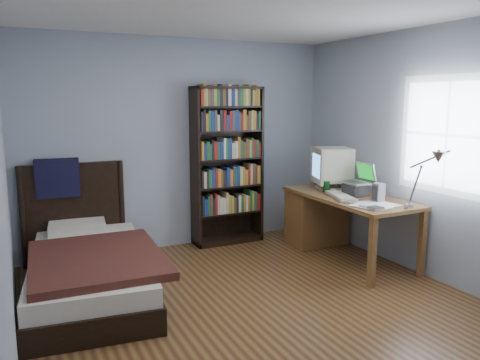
{
  "coord_description": "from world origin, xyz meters",
  "views": [
    {
      "loc": [
        -1.83,
        -3.27,
        1.79
      ],
      "look_at": [
        0.17,
        0.81,
        1.0
      ],
      "focal_mm": 35.0,
      "sensor_mm": 36.0,
      "label": 1
    }
  ],
  "objects_px": {
    "keyboard": "(341,196)",
    "desk": "(324,214)",
    "bookshelf": "(227,166)",
    "soda_can": "(326,187)",
    "laptop": "(357,186)",
    "desk_lamp": "(434,163)",
    "speaker": "(378,192)",
    "crt_monitor": "(331,165)",
    "bed": "(88,264)"
  },
  "relations": [
    {
      "from": "bed",
      "to": "soda_can",
      "type": "bearing_deg",
      "value": -1.99
    },
    {
      "from": "desk",
      "to": "keyboard",
      "type": "bearing_deg",
      "value": -107.75
    },
    {
      "from": "desk",
      "to": "laptop",
      "type": "distance_m",
      "value": 0.64
    },
    {
      "from": "desk_lamp",
      "to": "soda_can",
      "type": "relative_size",
      "value": 4.74
    },
    {
      "from": "keyboard",
      "to": "bed",
      "type": "relative_size",
      "value": 0.23
    },
    {
      "from": "desk",
      "to": "crt_monitor",
      "type": "xyz_separation_m",
      "value": [
        0.04,
        -0.04,
        0.6
      ]
    },
    {
      "from": "crt_monitor",
      "to": "speaker",
      "type": "xyz_separation_m",
      "value": [
        0.02,
        -0.79,
        -0.18
      ]
    },
    {
      "from": "desk",
      "to": "laptop",
      "type": "bearing_deg",
      "value": -81.42
    },
    {
      "from": "desk",
      "to": "bookshelf",
      "type": "xyz_separation_m",
      "value": [
        -0.96,
        0.72,
        0.56
      ]
    },
    {
      "from": "desk",
      "to": "speaker",
      "type": "bearing_deg",
      "value": -85.44
    },
    {
      "from": "speaker",
      "to": "bed",
      "type": "relative_size",
      "value": 0.09
    },
    {
      "from": "laptop",
      "to": "speaker",
      "type": "height_order",
      "value": "laptop"
    },
    {
      "from": "bookshelf",
      "to": "soda_can",
      "type": "bearing_deg",
      "value": -46.92
    },
    {
      "from": "crt_monitor",
      "to": "desk_lamp",
      "type": "bearing_deg",
      "value": -91.27
    },
    {
      "from": "keyboard",
      "to": "bed",
      "type": "bearing_deg",
      "value": -172.47
    },
    {
      "from": "laptop",
      "to": "bookshelf",
      "type": "distance_m",
      "value": 1.59
    },
    {
      "from": "crt_monitor",
      "to": "laptop",
      "type": "xyz_separation_m",
      "value": [
        0.03,
        -0.44,
        -0.18
      ]
    },
    {
      "from": "laptop",
      "to": "soda_can",
      "type": "relative_size",
      "value": 2.77
    },
    {
      "from": "desk_lamp",
      "to": "bed",
      "type": "xyz_separation_m",
      "value": [
        -2.78,
        1.47,
        -0.98
      ]
    },
    {
      "from": "bed",
      "to": "speaker",
      "type": "bearing_deg",
      "value": -14.67
    },
    {
      "from": "speaker",
      "to": "bed",
      "type": "bearing_deg",
      "value": 163.51
    },
    {
      "from": "laptop",
      "to": "desk_lamp",
      "type": "distance_m",
      "value": 1.16
    },
    {
      "from": "soda_can",
      "to": "desk_lamp",
      "type": "bearing_deg",
      "value": -84.88
    },
    {
      "from": "laptop",
      "to": "keyboard",
      "type": "distance_m",
      "value": 0.25
    },
    {
      "from": "crt_monitor",
      "to": "keyboard",
      "type": "relative_size",
      "value": 1.12
    },
    {
      "from": "keyboard",
      "to": "desk",
      "type": "bearing_deg",
      "value": 88.97
    },
    {
      "from": "desk_lamp",
      "to": "bookshelf",
      "type": "height_order",
      "value": "bookshelf"
    },
    {
      "from": "laptop",
      "to": "keyboard",
      "type": "relative_size",
      "value": 0.73
    },
    {
      "from": "desk",
      "to": "speaker",
      "type": "height_order",
      "value": "speaker"
    },
    {
      "from": "desk_lamp",
      "to": "soda_can",
      "type": "bearing_deg",
      "value": 95.12
    },
    {
      "from": "keyboard",
      "to": "bookshelf",
      "type": "xyz_separation_m",
      "value": [
        -0.79,
        1.23,
        0.23
      ]
    },
    {
      "from": "crt_monitor",
      "to": "keyboard",
      "type": "height_order",
      "value": "crt_monitor"
    },
    {
      "from": "bookshelf",
      "to": "laptop",
      "type": "bearing_deg",
      "value": -49.32
    },
    {
      "from": "keyboard",
      "to": "soda_can",
      "type": "xyz_separation_m",
      "value": [
        0.05,
        0.33,
        0.05
      ]
    },
    {
      "from": "soda_can",
      "to": "bookshelf",
      "type": "distance_m",
      "value": 1.24
    },
    {
      "from": "desk",
      "to": "keyboard",
      "type": "distance_m",
      "value": 0.63
    },
    {
      "from": "soda_can",
      "to": "bookshelf",
      "type": "bearing_deg",
      "value": 133.08
    },
    {
      "from": "crt_monitor",
      "to": "bed",
      "type": "relative_size",
      "value": 0.25
    },
    {
      "from": "crt_monitor",
      "to": "bookshelf",
      "type": "relative_size",
      "value": 0.29
    },
    {
      "from": "keyboard",
      "to": "bookshelf",
      "type": "relative_size",
      "value": 0.26
    },
    {
      "from": "desk",
      "to": "bed",
      "type": "bearing_deg",
      "value": -178.11
    },
    {
      "from": "bed",
      "to": "laptop",
      "type": "bearing_deg",
      "value": -7.83
    },
    {
      "from": "laptop",
      "to": "speaker",
      "type": "relative_size",
      "value": 1.85
    },
    {
      "from": "desk_lamp",
      "to": "speaker",
      "type": "height_order",
      "value": "desk_lamp"
    },
    {
      "from": "laptop",
      "to": "speaker",
      "type": "distance_m",
      "value": 0.35
    },
    {
      "from": "crt_monitor",
      "to": "laptop",
      "type": "height_order",
      "value": "crt_monitor"
    },
    {
      "from": "laptop",
      "to": "keyboard",
      "type": "bearing_deg",
      "value": -172.63
    },
    {
      "from": "crt_monitor",
      "to": "speaker",
      "type": "relative_size",
      "value": 2.83
    },
    {
      "from": "keyboard",
      "to": "speaker",
      "type": "height_order",
      "value": "speaker"
    },
    {
      "from": "crt_monitor",
      "to": "desk",
      "type": "bearing_deg",
      "value": 135.83
    }
  ]
}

